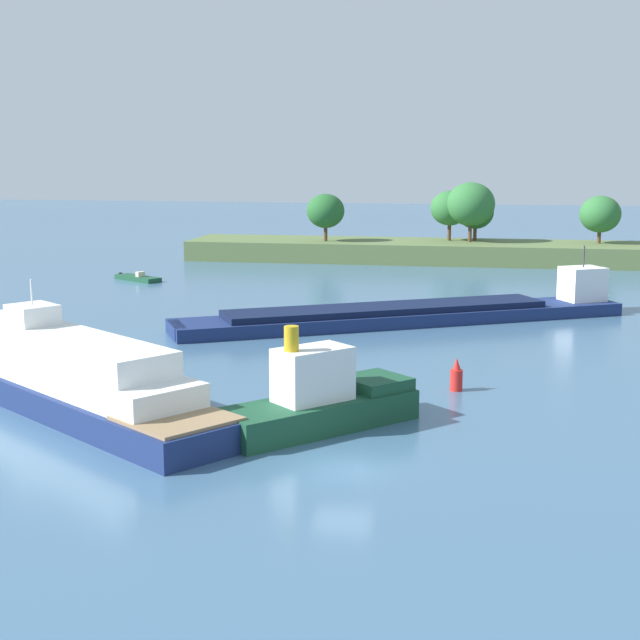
{
  "coord_description": "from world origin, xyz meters",
  "views": [
    {
      "loc": [
        5.84,
        -38.15,
        13.42
      ],
      "look_at": [
        -6.05,
        28.16,
        1.2
      ],
      "focal_mm": 52.92,
      "sensor_mm": 36.0,
      "label": 1
    }
  ],
  "objects_px": {
    "small_motorboat": "(138,278)",
    "cargo_barge": "(416,312)",
    "tugboat": "(321,401)",
    "white_riverboat": "(64,375)",
    "channel_buoy_red": "(456,377)"
  },
  "relations": [
    {
      "from": "white_riverboat",
      "to": "channel_buoy_red",
      "type": "height_order",
      "value": "white_riverboat"
    },
    {
      "from": "tugboat",
      "to": "channel_buoy_red",
      "type": "xyz_separation_m",
      "value": [
        6.27,
        8.46,
        -0.56
      ]
    },
    {
      "from": "tugboat",
      "to": "white_riverboat",
      "type": "relative_size",
      "value": 0.42
    },
    {
      "from": "cargo_barge",
      "to": "white_riverboat",
      "type": "height_order",
      "value": "white_riverboat"
    },
    {
      "from": "tugboat",
      "to": "white_riverboat",
      "type": "bearing_deg",
      "value": 174.23
    },
    {
      "from": "cargo_barge",
      "to": "channel_buoy_red",
      "type": "xyz_separation_m",
      "value": [
        3.9,
        -20.86,
        -0.02
      ]
    },
    {
      "from": "channel_buoy_red",
      "to": "small_motorboat",
      "type": "bearing_deg",
      "value": 130.55
    },
    {
      "from": "white_riverboat",
      "to": "channel_buoy_red",
      "type": "relative_size",
      "value": 12.29
    },
    {
      "from": "small_motorboat",
      "to": "cargo_barge",
      "type": "xyz_separation_m",
      "value": [
        30.32,
        -19.14,
        0.58
      ]
    },
    {
      "from": "small_motorboat",
      "to": "channel_buoy_red",
      "type": "distance_m",
      "value": 52.64
    },
    {
      "from": "small_motorboat",
      "to": "tugboat",
      "type": "distance_m",
      "value": 55.95
    },
    {
      "from": "tugboat",
      "to": "white_riverboat",
      "type": "xyz_separation_m",
      "value": [
        -14.0,
        1.42,
        0.36
      ]
    },
    {
      "from": "small_motorboat",
      "to": "white_riverboat",
      "type": "xyz_separation_m",
      "value": [
        13.96,
        -47.04,
        1.48
      ]
    },
    {
      "from": "tugboat",
      "to": "channel_buoy_red",
      "type": "distance_m",
      "value": 10.54
    },
    {
      "from": "white_riverboat",
      "to": "channel_buoy_red",
      "type": "distance_m",
      "value": 21.47
    }
  ]
}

